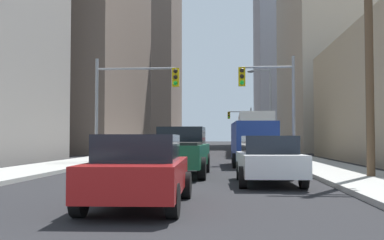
{
  "coord_description": "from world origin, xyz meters",
  "views": [
    {
      "loc": [
        1.81,
        -2.93,
        1.45
      ],
      "look_at": [
        0.0,
        20.78,
        2.42
      ],
      "focal_mm": 41.57,
      "sensor_mm": 36.0,
      "label": 1
    }
  ],
  "objects_px": {
    "cargo_van_blue": "(253,141)",
    "traffic_signal_near_right": "(270,92)",
    "sedan_red": "(140,170)",
    "traffic_signal_far_right": "(241,121)",
    "sedan_white": "(269,160)",
    "traffic_signal_near_left": "(133,92)",
    "city_bus": "(254,132)",
    "pickup_truck_green": "(180,151)",
    "sedan_grey": "(141,150)"
  },
  "relations": [
    {
      "from": "city_bus",
      "to": "pickup_truck_green",
      "type": "bearing_deg",
      "value": -101.45
    },
    {
      "from": "traffic_signal_near_left",
      "to": "sedan_white",
      "type": "bearing_deg",
      "value": -58.02
    },
    {
      "from": "traffic_signal_near_left",
      "to": "pickup_truck_green",
      "type": "bearing_deg",
      "value": -65.37
    },
    {
      "from": "pickup_truck_green",
      "to": "sedan_red",
      "type": "height_order",
      "value": "pickup_truck_green"
    },
    {
      "from": "city_bus",
      "to": "cargo_van_blue",
      "type": "xyz_separation_m",
      "value": [
        -0.96,
        -14.41,
        -0.64
      ]
    },
    {
      "from": "city_bus",
      "to": "pickup_truck_green",
      "type": "relative_size",
      "value": 2.12
    },
    {
      "from": "sedan_red",
      "to": "traffic_signal_near_left",
      "type": "bearing_deg",
      "value": 102.56
    },
    {
      "from": "sedan_white",
      "to": "sedan_grey",
      "type": "height_order",
      "value": "same"
    },
    {
      "from": "cargo_van_blue",
      "to": "traffic_signal_near_right",
      "type": "distance_m",
      "value": 3.3
    },
    {
      "from": "city_bus",
      "to": "traffic_signal_near_left",
      "type": "relative_size",
      "value": 1.92
    },
    {
      "from": "city_bus",
      "to": "traffic_signal_near_left",
      "type": "height_order",
      "value": "traffic_signal_near_left"
    },
    {
      "from": "sedan_white",
      "to": "sedan_grey",
      "type": "xyz_separation_m",
      "value": [
        -6.3,
        11.45,
        0.0
      ]
    },
    {
      "from": "city_bus",
      "to": "sedan_white",
      "type": "relative_size",
      "value": 2.71
    },
    {
      "from": "traffic_signal_near_left",
      "to": "city_bus",
      "type": "bearing_deg",
      "value": 59.36
    },
    {
      "from": "sedan_white",
      "to": "traffic_signal_near_left",
      "type": "height_order",
      "value": "traffic_signal_near_left"
    },
    {
      "from": "pickup_truck_green",
      "to": "sedan_red",
      "type": "distance_m",
      "value": 7.89
    },
    {
      "from": "pickup_truck_green",
      "to": "sedan_red",
      "type": "bearing_deg",
      "value": -90.21
    },
    {
      "from": "cargo_van_blue",
      "to": "traffic_signal_near_right",
      "type": "bearing_deg",
      "value": 55.76
    },
    {
      "from": "traffic_signal_near_left",
      "to": "cargo_van_blue",
      "type": "bearing_deg",
      "value": -12.98
    },
    {
      "from": "traffic_signal_near_right",
      "to": "traffic_signal_far_right",
      "type": "xyz_separation_m",
      "value": [
        -0.21,
        41.74,
        0.02
      ]
    },
    {
      "from": "sedan_red",
      "to": "traffic_signal_near_right",
      "type": "xyz_separation_m",
      "value": [
        4.26,
        15.48,
        3.24
      ]
    },
    {
      "from": "pickup_truck_green",
      "to": "sedan_white",
      "type": "xyz_separation_m",
      "value": [
        3.13,
        -3.0,
        -0.16
      ]
    },
    {
      "from": "traffic_signal_near_left",
      "to": "traffic_signal_far_right",
      "type": "relative_size",
      "value": 1.0
    },
    {
      "from": "traffic_signal_near_left",
      "to": "traffic_signal_far_right",
      "type": "bearing_deg",
      "value": 79.81
    },
    {
      "from": "cargo_van_blue",
      "to": "sedan_red",
      "type": "distance_m",
      "value": 14.32
    },
    {
      "from": "traffic_signal_near_right",
      "to": "traffic_signal_far_right",
      "type": "bearing_deg",
      "value": 90.28
    },
    {
      "from": "sedan_red",
      "to": "traffic_signal_far_right",
      "type": "height_order",
      "value": "traffic_signal_far_right"
    },
    {
      "from": "city_bus",
      "to": "sedan_grey",
      "type": "relative_size",
      "value": 2.71
    },
    {
      "from": "cargo_van_blue",
      "to": "traffic_signal_near_right",
      "type": "height_order",
      "value": "traffic_signal_near_right"
    },
    {
      "from": "city_bus",
      "to": "cargo_van_blue",
      "type": "height_order",
      "value": "city_bus"
    },
    {
      "from": "city_bus",
      "to": "pickup_truck_green",
      "type": "xyz_separation_m",
      "value": [
        -4.15,
        -20.46,
        -1.0
      ]
    },
    {
      "from": "pickup_truck_green",
      "to": "traffic_signal_near_left",
      "type": "distance_m",
      "value": 8.93
    },
    {
      "from": "sedan_white",
      "to": "cargo_van_blue",
      "type": "bearing_deg",
      "value": 89.66
    },
    {
      "from": "sedan_white",
      "to": "traffic_signal_near_left",
      "type": "xyz_separation_m",
      "value": [
        -6.61,
        10.59,
        3.32
      ]
    },
    {
      "from": "pickup_truck_green",
      "to": "traffic_signal_near_left",
      "type": "bearing_deg",
      "value": 114.63
    },
    {
      "from": "cargo_van_blue",
      "to": "traffic_signal_near_right",
      "type": "xyz_separation_m",
      "value": [
        1.05,
        1.54,
        2.72
      ]
    },
    {
      "from": "sedan_white",
      "to": "traffic_signal_near_right",
      "type": "distance_m",
      "value": 11.13
    },
    {
      "from": "sedan_red",
      "to": "traffic_signal_far_right",
      "type": "bearing_deg",
      "value": 85.95
    },
    {
      "from": "sedan_red",
      "to": "traffic_signal_near_right",
      "type": "relative_size",
      "value": 0.71
    },
    {
      "from": "sedan_grey",
      "to": "traffic_signal_far_right",
      "type": "distance_m",
      "value": 41.63
    },
    {
      "from": "cargo_van_blue",
      "to": "pickup_truck_green",
      "type": "bearing_deg",
      "value": -117.75
    },
    {
      "from": "sedan_grey",
      "to": "sedan_white",
      "type": "bearing_deg",
      "value": -61.16
    },
    {
      "from": "cargo_van_blue",
      "to": "traffic_signal_far_right",
      "type": "height_order",
      "value": "traffic_signal_far_right"
    },
    {
      "from": "city_bus",
      "to": "sedan_red",
      "type": "xyz_separation_m",
      "value": [
        -4.18,
        -28.36,
        -1.16
      ]
    },
    {
      "from": "cargo_van_blue",
      "to": "sedan_red",
      "type": "bearing_deg",
      "value": -102.98
    },
    {
      "from": "pickup_truck_green",
      "to": "sedan_grey",
      "type": "relative_size",
      "value": 1.28
    },
    {
      "from": "sedan_red",
      "to": "sedan_grey",
      "type": "bearing_deg",
      "value": 100.89
    },
    {
      "from": "sedan_grey",
      "to": "traffic_signal_near_right",
      "type": "relative_size",
      "value": 0.71
    },
    {
      "from": "cargo_van_blue",
      "to": "traffic_signal_far_right",
      "type": "bearing_deg",
      "value": 88.89
    },
    {
      "from": "city_bus",
      "to": "sedan_grey",
      "type": "height_order",
      "value": "city_bus"
    }
  ]
}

